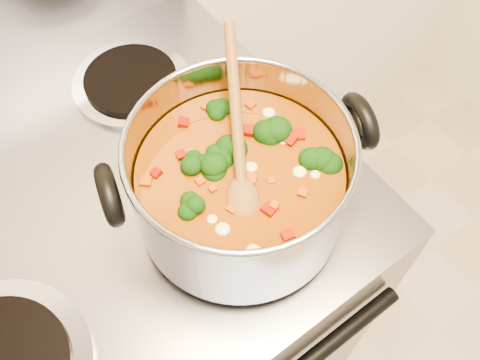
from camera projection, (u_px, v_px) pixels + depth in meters
name	position (u px, v px, depth m)	size (l,w,h in m)	color
electric_range	(131.00, 309.00, 1.13)	(0.75, 0.68, 1.08)	gray
stockpot	(240.00, 182.00, 0.67)	(0.34, 0.27, 0.16)	#9B9CA3
wooden_spoon	(239.00, 154.00, 0.63)	(0.16, 0.23, 0.10)	brown
cooktop_crumbs	(257.00, 104.00, 0.84)	(0.02, 0.04, 0.01)	black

